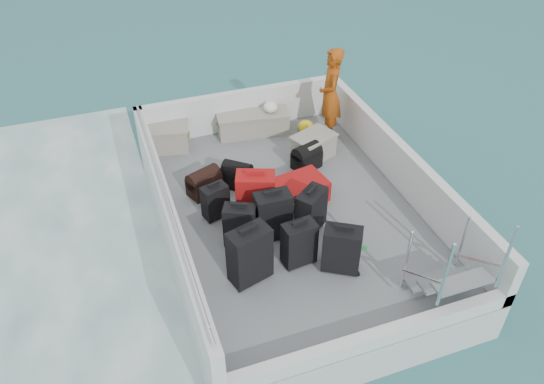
{
  "coord_description": "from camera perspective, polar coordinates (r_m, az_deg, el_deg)",
  "views": [
    {
      "loc": [
        -2.23,
        -5.38,
        5.52
      ],
      "look_at": [
        -0.29,
        0.03,
        1.0
      ],
      "focal_mm": 35.0,
      "sensor_mm": 36.0,
      "label": 1
    }
  ],
  "objects": [
    {
      "name": "suitcase_8",
      "position": [
        7.7,
        2.77,
        0.17
      ],
      "size": [
        0.89,
        0.66,
        0.32
      ],
      "primitive_type": "cube",
      "rotation": [
        0.0,
        0.0,
        1.74
      ],
      "color": "#AA150D",
      "rests_on": "deck"
    },
    {
      "name": "passenger",
      "position": [
        8.86,
        6.3,
        10.34
      ],
      "size": [
        0.54,
        0.67,
        1.58
      ],
      "primitive_type": "imported",
      "rotation": [
        0.0,
        0.0,
        -1.89
      ],
      "color": "orange",
      "rests_on": "deck"
    },
    {
      "name": "suitcase_3",
      "position": [
        6.63,
        2.92,
        -5.62
      ],
      "size": [
        0.44,
        0.28,
        0.63
      ],
      "primitive_type": "cube",
      "rotation": [
        0.0,
        0.0,
        0.1
      ],
      "color": "black",
      "rests_on": "deck"
    },
    {
      "name": "ground",
      "position": [
        8.02,
        2.04,
        -5.31
      ],
      "size": [
        160.0,
        160.0,
        0.0
      ],
      "primitive_type": "plane",
      "color": "#185452",
      "rests_on": "ground"
    },
    {
      "name": "suitcase_5",
      "position": [
        7.26,
        -1.76,
        -0.48
      ],
      "size": [
        0.6,
        0.48,
        0.72
      ],
      "primitive_type": "cube",
      "rotation": [
        0.0,
        0.0,
        -0.36
      ],
      "color": "#AA150D",
      "rests_on": "deck"
    },
    {
      "name": "suitcase_0",
      "position": [
        6.38,
        -2.41,
        -6.87
      ],
      "size": [
        0.56,
        0.41,
        0.77
      ],
      "primitive_type": "cube",
      "rotation": [
        0.0,
        0.0,
        0.28
      ],
      "color": "black",
      "rests_on": "deck"
    },
    {
      "name": "deck_fittings",
      "position": [
        7.26,
        5.68,
        -0.61
      ],
      "size": [
        3.6,
        5.0,
        0.9
      ],
      "color": "silver",
      "rests_on": "deck"
    },
    {
      "name": "suitcase_6",
      "position": [
        6.6,
        7.5,
        -6.18
      ],
      "size": [
        0.54,
        0.48,
        0.64
      ],
      "primitive_type": "cube",
      "rotation": [
        0.0,
        0.0,
        -0.55
      ],
      "color": "black",
      "rests_on": "deck"
    },
    {
      "name": "suitcase_7",
      "position": [
        7.11,
        4.21,
        -2.07
      ],
      "size": [
        0.52,
        0.48,
        0.63
      ],
      "primitive_type": "cube",
      "rotation": [
        0.0,
        0.0,
        0.64
      ],
      "color": "black",
      "rests_on": "deck"
    },
    {
      "name": "duffel_2",
      "position": [
        8.36,
        3.75,
        3.58
      ],
      "size": [
        0.5,
        0.43,
        0.32
      ],
      "primitive_type": null,
      "rotation": [
        0.0,
        0.0,
        0.35
      ],
      "color": "black",
      "rests_on": "deck"
    },
    {
      "name": "crate_0",
      "position": [
        8.95,
        -11.09,
        5.7
      ],
      "size": [
        0.73,
        0.57,
        0.39
      ],
      "primitive_type": "cube",
      "rotation": [
        0.0,
        0.0,
        -0.21
      ],
      "color": "gray",
      "rests_on": "deck"
    },
    {
      "name": "duffel_1",
      "position": [
        7.97,
        -3.76,
        1.63
      ],
      "size": [
        0.52,
        0.5,
        0.32
      ],
      "primitive_type": null,
      "rotation": [
        0.0,
        0.0,
        -0.7
      ],
      "color": "black",
      "rests_on": "deck"
    },
    {
      "name": "yellow_bag",
      "position": [
        9.28,
        3.63,
        7.06
      ],
      "size": [
        0.28,
        0.26,
        0.22
      ],
      "primitive_type": "ellipsoid",
      "color": "gold",
      "rests_on": "deck"
    },
    {
      "name": "ferry_hull",
      "position": [
        7.82,
        2.08,
        -3.71
      ],
      "size": [
        3.6,
        5.0,
        0.6
      ],
      "primitive_type": "cube",
      "color": "silver",
      "rests_on": "ground"
    },
    {
      "name": "crate_3",
      "position": [
        8.59,
        4.48,
        4.84
      ],
      "size": [
        0.75,
        0.64,
        0.38
      ],
      "primitive_type": "cube",
      "rotation": [
        0.0,
        0.0,
        0.39
      ],
      "color": "gray",
      "rests_on": "deck"
    },
    {
      "name": "white_bag",
      "position": [
        9.12,
        -0.17,
        8.97
      ],
      "size": [
        0.24,
        0.24,
        0.18
      ],
      "primitive_type": "ellipsoid",
      "color": "white",
      "rests_on": "crate_2"
    },
    {
      "name": "deck",
      "position": [
        7.61,
        2.14,
        -1.98
      ],
      "size": [
        3.3,
        4.7,
        0.02
      ],
      "primitive_type": "cube",
      "color": "slate",
      "rests_on": "ferry_hull"
    },
    {
      "name": "crate_1",
      "position": [
        9.16,
        -3.86,
        7.13
      ],
      "size": [
        0.66,
        0.49,
        0.37
      ],
      "primitive_type": "cube",
      "rotation": [
        0.0,
        0.0,
        -0.12
      ],
      "color": "gray",
      "rests_on": "deck"
    },
    {
      "name": "crate_2",
      "position": [
        9.25,
        -0.17,
        7.51
      ],
      "size": [
        0.65,
        0.5,
        0.36
      ],
      "primitive_type": "cube",
      "rotation": [
        0.0,
        0.0,
        -0.17
      ],
      "color": "gray",
      "rests_on": "deck"
    },
    {
      "name": "suitcase_1",
      "position": [
        6.89,
        -3.45,
        -3.69
      ],
      "size": [
        0.47,
        0.39,
        0.62
      ],
      "primitive_type": "cube",
      "rotation": [
        0.0,
        0.0,
        -0.45
      ],
      "color": "black",
      "rests_on": "deck"
    },
    {
      "name": "duffel_0",
      "position": [
        7.87,
        -7.28,
        0.82
      ],
      "size": [
        0.56,
        0.46,
        0.32
      ],
      "primitive_type": null,
      "rotation": [
        0.0,
        0.0,
        0.39
      ],
      "color": "black",
      "rests_on": "deck"
    },
    {
      "name": "suitcase_2",
      "position": [
        7.37,
        -6.11,
        -1.07
      ],
      "size": [
        0.4,
        0.31,
        0.52
      ],
      "primitive_type": "cube",
      "rotation": [
        0.0,
        0.0,
        0.29
      ],
      "color": "black",
      "rests_on": "deck"
    },
    {
      "name": "suitcase_4",
      "position": [
        6.97,
        0.1,
        -2.57
      ],
      "size": [
        0.48,
        0.29,
        0.7
      ],
      "primitive_type": "cube",
      "rotation": [
        0.0,
        0.0,
        -0.03
      ],
      "color": "black",
      "rests_on": "deck"
    }
  ]
}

